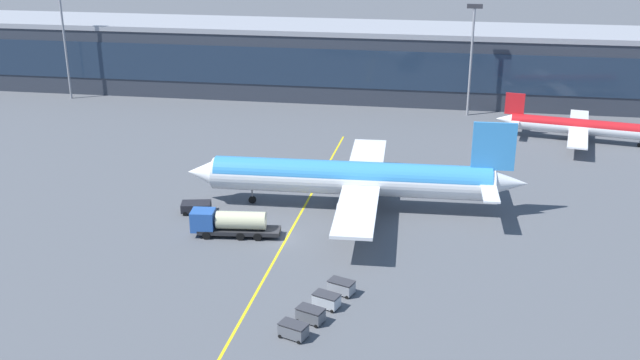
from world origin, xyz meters
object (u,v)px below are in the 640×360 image
object	(u,v)px
fuel_tanker	(229,223)
baggage_cart_2	(326,300)
baggage_cart_3	(341,287)
commuter_jet_far	(584,127)
main_airliner	(353,178)
baggage_cart_1	(311,315)
pushback_tug	(196,207)
baggage_cart_0	(293,330)

from	to	relation	value
fuel_tanker	baggage_cart_2	bearing A→B (deg)	-46.51
baggage_cart_3	commuter_jet_far	size ratio (longest dim) A/B	0.10
main_airliner	baggage_cart_2	xyz separation A→B (m)	(0.43, -26.04, -3.50)
fuel_tanker	baggage_cart_1	distance (m)	22.29
fuel_tanker	baggage_cart_3	distance (m)	19.50
main_airliner	fuel_tanker	xyz separation A→B (m)	(-13.80, -11.04, -2.53)
commuter_jet_far	main_airliner	bearing A→B (deg)	-135.07
baggage_cart_2	pushback_tug	bearing A→B (deg)	134.09
baggage_cart_0	baggage_cart_3	xyz separation A→B (m)	(3.36, 8.99, 0.00)
main_airliner	baggage_cart_2	world-z (taller)	main_airliner
main_airliner	baggage_cart_1	bearing A→B (deg)	-91.36
main_airliner	pushback_tug	world-z (taller)	main_airliner
baggage_cart_1	fuel_tanker	bearing A→B (deg)	126.07
fuel_tanker	pushback_tug	size ratio (longest dim) A/B	2.62
baggage_cart_1	commuter_jet_far	distance (m)	73.17
baggage_cart_3	commuter_jet_far	bearing A→B (deg)	60.02
main_airliner	baggage_cart_0	size ratio (longest dim) A/B	14.87
main_airliner	baggage_cart_2	distance (m)	26.28
fuel_tanker	baggage_cart_1	size ratio (longest dim) A/B	3.64
commuter_jet_far	baggage_cart_0	bearing A→B (deg)	-118.79
commuter_jet_far	baggage_cart_3	bearing A→B (deg)	-119.98
pushback_tug	commuter_jet_far	world-z (taller)	commuter_jet_far
baggage_cart_1	baggage_cart_3	distance (m)	6.40
baggage_cart_0	baggage_cart_1	distance (m)	3.20
main_airliner	baggage_cart_3	bearing A→B (deg)	-86.16
baggage_cart_3	commuter_jet_far	world-z (taller)	commuter_jet_far
baggage_cart_2	baggage_cart_3	size ratio (longest dim) A/B	1.00
baggage_cart_2	baggage_cart_0	bearing A→B (deg)	-110.46
baggage_cart_2	commuter_jet_far	bearing A→B (deg)	60.46
baggage_cart_2	baggage_cart_3	xyz separation A→B (m)	(1.12, 3.00, 0.00)
main_airliner	pushback_tug	bearing A→B (deg)	-166.66
fuel_tanker	pushback_tug	xyz separation A→B (m)	(-6.37, 6.26, -0.90)
pushback_tug	baggage_cart_2	world-z (taller)	baggage_cart_2
main_airliner	baggage_cart_0	xyz separation A→B (m)	(-1.81, -32.03, -3.50)
pushback_tug	baggage_cart_1	xyz separation A→B (m)	(19.48, -24.26, -0.07)
baggage_cart_0	baggage_cart_2	distance (m)	6.40
main_airliner	baggage_cart_1	xyz separation A→B (m)	(-0.69, -29.04, -3.50)
pushback_tug	baggage_cart_3	world-z (taller)	baggage_cart_3
fuel_tanker	baggage_cart_3	world-z (taller)	fuel_tanker
baggage_cart_3	baggage_cart_2	bearing A→B (deg)	-110.46
baggage_cart_2	baggage_cart_1	bearing A→B (deg)	-110.46
fuel_tanker	baggage_cart_2	world-z (taller)	fuel_tanker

